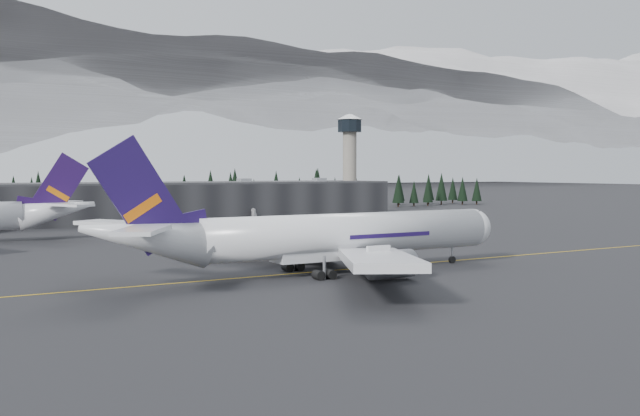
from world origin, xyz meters
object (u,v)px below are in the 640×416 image
gse_vehicle_b (254,219)px  control_tower (350,152)px  terminal (159,202)px  gse_vehicle_a (142,226)px  jet_main (316,237)px

gse_vehicle_b → control_tower: bearing=101.0°
terminal → control_tower: 76.98m
gse_vehicle_a → jet_main: bearing=-88.9°
control_tower → gse_vehicle_a: 95.41m
gse_vehicle_a → gse_vehicle_b: (39.06, 9.04, 0.06)m
terminal → control_tower: (75.00, 3.00, 17.11)m
gse_vehicle_b → terminal: bearing=-134.2°
terminal → control_tower: bearing=2.3°
control_tower → gse_vehicle_b: control_tower is taller
terminal → jet_main: jet_main is taller
jet_main → gse_vehicle_b: size_ratio=16.96×
terminal → gse_vehicle_b: size_ratio=37.62×
terminal → jet_main: (-14.72, -129.51, -0.32)m
gse_vehicle_a → gse_vehicle_b: gse_vehicle_b is taller
terminal → jet_main: bearing=-96.5°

